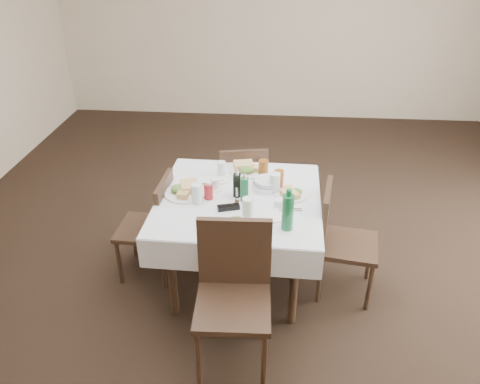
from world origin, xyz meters
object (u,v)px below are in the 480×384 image
(chair_east, at_px, (338,235))
(bread_basket, at_px, (267,184))
(chair_south, at_px, (234,285))
(water_w, at_px, (197,194))
(water_s, at_px, (248,208))
(chair_north, at_px, (243,184))
(oil_cruet_dark, at_px, (237,184))
(oil_cruet_green, at_px, (245,188))
(water_e, at_px, (275,183))
(water_n, at_px, (222,169))
(green_bottle, at_px, (288,212))
(ketchup_bottle, at_px, (208,191))
(coffee_mug, at_px, (216,184))
(dining_table, at_px, (239,208))
(chair_west, at_px, (155,221))

(chair_east, relative_size, bread_basket, 4.10)
(chair_south, height_order, water_w, chair_south)
(water_s, bearing_deg, chair_east, 18.60)
(chair_north, xyz_separation_m, oil_cruet_dark, (0.01, -0.68, 0.37))
(chair_south, xyz_separation_m, oil_cruet_green, (0.02, 0.68, 0.31))
(water_s, height_order, water_e, water_s)
(chair_south, relative_size, water_e, 6.55)
(water_n, relative_size, bread_basket, 0.57)
(water_n, height_order, oil_cruet_green, oil_cruet_green)
(green_bottle, bearing_deg, chair_south, -133.11)
(chair_south, bearing_deg, green_bottle, 46.89)
(chair_north, xyz_separation_m, chair_east, (0.76, -0.74, 0.01))
(ketchup_bottle, relative_size, coffee_mug, 1.08)
(chair_south, xyz_separation_m, ketchup_bottle, (-0.24, 0.68, 0.28))
(oil_cruet_dark, xyz_separation_m, coffee_mug, (-0.17, 0.09, -0.06))
(ketchup_bottle, height_order, green_bottle, green_bottle)
(water_w, bearing_deg, bread_basket, 27.41)
(bread_basket, distance_m, green_bottle, 0.56)
(water_e, bearing_deg, ketchup_bottle, -163.45)
(dining_table, bearing_deg, bread_basket, 37.58)
(chair_east, height_order, water_n, water_n)
(water_e, bearing_deg, oil_cruet_dark, -162.93)
(chair_east, bearing_deg, water_w, -177.10)
(green_bottle, bearing_deg, chair_east, 40.21)
(water_s, height_order, green_bottle, green_bottle)
(chair_north, distance_m, water_n, 0.52)
(chair_north, height_order, chair_east, chair_east)
(chair_east, height_order, green_bottle, green_bottle)
(chair_east, xyz_separation_m, ketchup_bottle, (-0.95, 0.01, 0.32))
(chair_west, bearing_deg, ketchup_bottle, -9.73)
(chair_west, relative_size, green_bottle, 2.94)
(chair_north, bearing_deg, water_e, -64.56)
(water_w, distance_m, bread_basket, 0.55)
(chair_west, xyz_separation_m, water_w, (0.37, -0.14, 0.35))
(dining_table, bearing_deg, water_s, -72.41)
(ketchup_bottle, height_order, coffee_mug, ketchup_bottle)
(water_n, height_order, oil_cruet_dark, oil_cruet_dark)
(coffee_mug, bearing_deg, water_w, -116.81)
(bread_basket, distance_m, ketchup_bottle, 0.46)
(water_w, bearing_deg, chair_west, 159.44)
(oil_cruet_green, bearing_deg, dining_table, 140.65)
(chair_east, relative_size, water_e, 5.98)
(ketchup_bottle, bearing_deg, green_bottle, -31.14)
(water_s, height_order, water_w, water_s)
(water_e, relative_size, ketchup_bottle, 1.06)
(water_n, distance_m, coffee_mug, 0.21)
(dining_table, relative_size, bread_basket, 5.63)
(water_e, xyz_separation_m, green_bottle, (0.09, -0.48, 0.06))
(oil_cruet_dark, bearing_deg, chair_west, 178.33)
(ketchup_bottle, bearing_deg, chair_west, 170.27)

